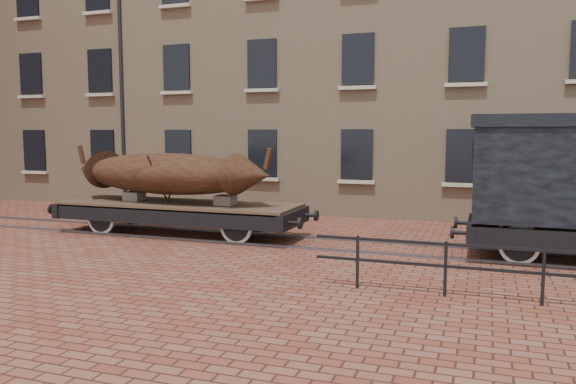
% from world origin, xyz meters
% --- Properties ---
extents(ground, '(90.00, 90.00, 0.00)m').
position_xyz_m(ground, '(0.00, 0.00, 0.00)').
color(ground, brown).
extents(warehouse_cream, '(40.00, 10.19, 14.00)m').
position_xyz_m(warehouse_cream, '(3.00, 9.99, 7.00)').
color(warehouse_cream, tan).
rests_on(warehouse_cream, ground).
extents(rail_track, '(30.00, 1.52, 0.06)m').
position_xyz_m(rail_track, '(0.00, 0.00, 0.03)').
color(rail_track, '#59595E').
rests_on(rail_track, ground).
extents(flatcar_wagon, '(7.91, 2.15, 1.19)m').
position_xyz_m(flatcar_wagon, '(-3.09, 0.00, 0.74)').
color(flatcar_wagon, '#483023').
rests_on(flatcar_wagon, ground).
extents(iron_boat, '(6.78, 2.46, 1.62)m').
position_xyz_m(iron_boat, '(-3.45, 0.00, 1.77)').
color(iron_boat, '#4B2B16').
rests_on(iron_boat, flatcar_wagon).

